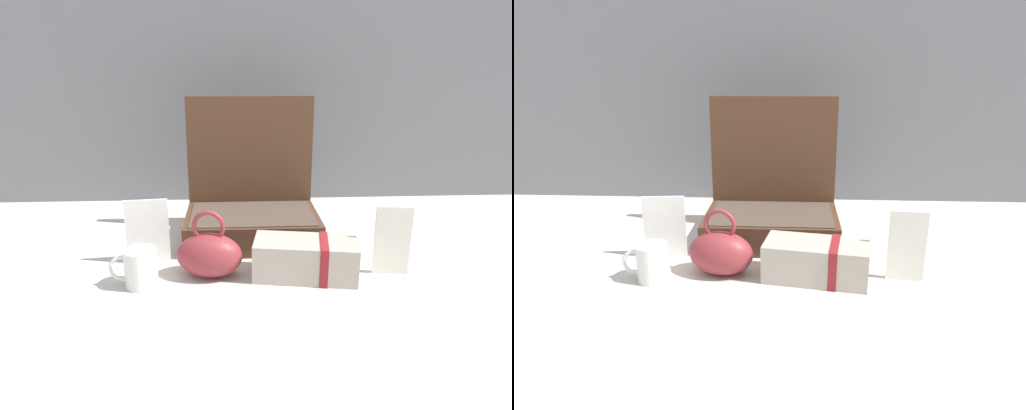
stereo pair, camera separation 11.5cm
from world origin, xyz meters
TOP-DOWN VIEW (x-y plane):
  - ground_plane at (0.00, 0.00)m, footprint 6.00×6.00m
  - back_wall at (0.00, 0.58)m, footprint 3.20×0.06m
  - open_suitcase at (-0.01, 0.17)m, footprint 0.38×0.27m
  - teal_pouch_handbag at (-0.12, -0.09)m, footprint 0.18×0.13m
  - cream_toiletry_bag at (0.12, -0.10)m, footprint 0.27×0.16m
  - coffee_mug at (-0.28, -0.13)m, footprint 0.11×0.08m
  - info_card_left at (0.33, -0.10)m, footprint 0.09×0.02m
  - poster_card_right at (-0.29, 0.00)m, footprint 0.11×0.02m

SIDE VIEW (x-z plane):
  - ground_plane at x=0.00m, z-range 0.00..0.00m
  - coffee_mug at x=-0.28m, z-range 0.00..0.09m
  - cream_toiletry_bag at x=0.12m, z-range 0.00..0.10m
  - teal_pouch_handbag at x=-0.12m, z-range -0.03..0.14m
  - poster_card_right at x=-0.29m, z-range 0.00..0.17m
  - info_card_left at x=0.33m, z-range 0.00..0.18m
  - open_suitcase at x=-0.01m, z-range -0.11..0.30m
  - back_wall at x=0.00m, z-range 0.00..1.40m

